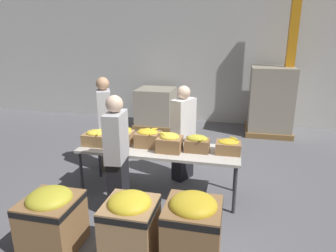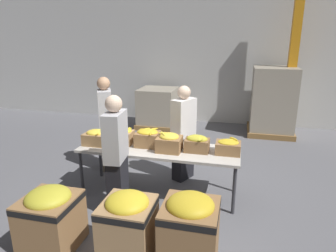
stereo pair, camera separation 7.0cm
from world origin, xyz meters
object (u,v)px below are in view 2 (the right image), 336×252
at_px(banana_box_4, 197,143).
at_px(volunteer_1, 116,157).
at_px(banana_box_3, 169,142).
at_px(donation_bin_1, 128,226).
at_px(banana_box_2, 148,137).
at_px(pallet_stack_1, 158,108).
at_px(volunteer_0, 106,124).
at_px(banana_box_0, 96,137).
at_px(donation_bin_2, 190,232).
at_px(support_pillar, 293,54).
at_px(banana_box_1, 122,135).
at_px(volunteer_2, 183,134).
at_px(pallet_stack_0, 273,102).
at_px(donation_bin_0, 50,216).
at_px(banana_box_5, 228,146).
at_px(sorting_table, 159,151).

relative_size(banana_box_4, volunteer_1, 0.21).
relative_size(banana_box_3, donation_bin_1, 0.44).
height_order(banana_box_2, pallet_stack_1, pallet_stack_1).
relative_size(banana_box_2, volunteer_1, 0.21).
distance_m(banana_box_2, volunteer_0, 1.18).
height_order(banana_box_3, volunteer_1, volunteer_1).
relative_size(banana_box_0, volunteer_1, 0.21).
xyz_separation_m(banana_box_3, volunteer_1, (-0.60, -0.59, -0.06)).
relative_size(donation_bin_2, support_pillar, 0.22).
xyz_separation_m(banana_box_1, donation_bin_2, (1.38, -1.60, -0.42)).
bearing_deg(volunteer_2, banana_box_4, 55.33).
relative_size(banana_box_1, donation_bin_2, 0.41).
xyz_separation_m(banana_box_2, donation_bin_2, (0.95, -1.59, -0.43)).
bearing_deg(banana_box_2, pallet_stack_0, 58.86).
xyz_separation_m(banana_box_3, donation_bin_2, (0.57, -1.46, -0.43)).
bearing_deg(support_pillar, donation_bin_0, -121.35).
xyz_separation_m(banana_box_3, banana_box_5, (0.86, 0.11, -0.03)).
height_order(banana_box_1, banana_box_3, banana_box_3).
bearing_deg(sorting_table, banana_box_2, 161.11).
distance_m(volunteer_1, volunteer_2, 1.43).
height_order(volunteer_2, donation_bin_1, volunteer_2).
xyz_separation_m(sorting_table, volunteer_0, (-1.20, 0.69, 0.15)).
xyz_separation_m(support_pillar, pallet_stack_1, (-3.35, -0.22, -1.48)).
height_order(banana_box_0, donation_bin_1, banana_box_0).
bearing_deg(volunteer_2, volunteer_0, -66.45).
xyz_separation_m(sorting_table, banana_box_4, (0.58, 0.02, 0.18)).
bearing_deg(banana_box_3, donation_bin_0, -126.21).
bearing_deg(support_pillar, banana_box_2, -124.38).
bearing_deg(donation_bin_2, donation_bin_0, 180.00).
height_order(banana_box_1, volunteer_1, volunteer_1).
xyz_separation_m(donation_bin_0, pallet_stack_1, (-0.12, 5.09, 0.12)).
xyz_separation_m(volunteer_0, donation_bin_0, (0.30, -2.22, -0.46)).
bearing_deg(banana_box_1, banana_box_0, -160.64).
bearing_deg(banana_box_0, volunteer_0, 103.43).
xyz_separation_m(volunteer_1, volunteer_2, (0.68, 1.26, -0.02)).
xyz_separation_m(banana_box_5, donation_bin_1, (-0.97, -1.58, -0.43)).
height_order(donation_bin_0, donation_bin_1, donation_bin_1).
xyz_separation_m(sorting_table, support_pillar, (2.34, 3.78, 1.29)).
distance_m(volunteer_2, pallet_stack_0, 3.47).
bearing_deg(banana_box_2, banana_box_1, 179.06).
bearing_deg(banana_box_3, volunteer_0, 151.23).
distance_m(banana_box_0, banana_box_4, 1.60).
relative_size(donation_bin_0, support_pillar, 0.19).
bearing_deg(donation_bin_2, pallet_stack_0, 76.82).
height_order(banana_box_0, volunteer_1, volunteer_1).
bearing_deg(banana_box_5, volunteer_2, 144.22).
bearing_deg(banana_box_3, volunteer_1, -135.44).
bearing_deg(volunteer_1, banana_box_1, 10.66).
distance_m(donation_bin_2, pallet_stack_0, 5.32).
relative_size(banana_box_0, pallet_stack_1, 0.34).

